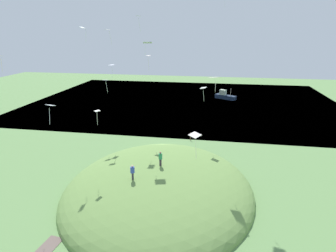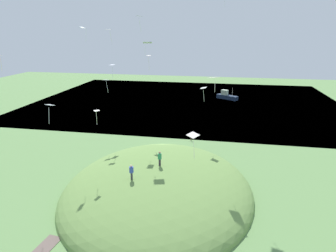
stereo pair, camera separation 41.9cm
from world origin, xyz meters
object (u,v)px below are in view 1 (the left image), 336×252
Objects in this scene: kite_4 at (108,31)px; kite_11 at (195,136)px; mooring_post at (191,136)px; kite_3 at (112,66)px; kite_5 at (148,57)px; person_walking_path at (160,157)px; kite_7 at (50,107)px; kite_2 at (139,17)px; kite_13 at (214,78)px; kite_0 at (97,112)px; kite_9 at (83,29)px; kite_1 at (147,43)px; boat_on_lake at (225,96)px; kite_8 at (203,88)px; kite_10 at (106,81)px; person_near_shore at (132,171)px.

kite_4 is 0.95× the size of kite_11.
kite_4 is 1.57× the size of mooring_post.
kite_5 is at bearing 99.51° from kite_3.
person_walking_path is 0.89× the size of kite_7.
kite_11 is at bearing -80.17° from person_walking_path.
kite_2 is 1.28× the size of kite_13.
kite_2 is at bearing 174.21° from kite_0.
kite_13 is at bearing 83.44° from kite_9.
kite_2 is 0.97× the size of kite_11.
kite_1 is 0.81× the size of kite_3.
kite_2 reaches higher than kite_4.
kite_9 reaches higher than kite_11.
kite_0 is (51.09, -15.54, 8.68)m from boat_on_lake.
person_walking_path is 13.09m from kite_8.
kite_1 is at bearing 52.83° from kite_4.
kite_2 is 5.79m from kite_5.
kite_10 is (1.91, -0.32, -1.97)m from kite_3.
kite_0 is 0.87× the size of kite_7.
kite_2 reaches higher than kite_9.
kite_3 is at bearing -168.01° from kite_0.
kite_4 reaches higher than kite_7.
kite_10 reaches higher than kite_0.
kite_5 is (-15.45, -1.69, 10.51)m from person_near_shore.
kite_1 reaches higher than person_walking_path.
kite_0 reaches higher than mooring_post.
kite_7 reaches higher than mooring_post.
kite_1 is (-10.38, -0.57, 12.70)m from person_near_shore.
kite_9 is (5.90, -14.73, 8.02)m from kite_8.
kite_2 reaches higher than kite_13.
kite_1 is 0.78× the size of kite_8.
kite_9 is at bearing 131.78° from person_walking_path.
kite_4 is at bearing -71.28° from mooring_post.
boat_on_lake is 54.67m from person_near_shore.
kite_8 is at bearing -179.36° from kite_11.
person_near_shore is at bearing -24.77° from kite_8.
kite_9 is 1.10× the size of kite_13.
person_near_shore is at bearing 26.22° from kite_4.
kite_11 is at bearing 52.28° from kite_9.
mooring_post is at bearing -159.86° from kite_8.
kite_5 is (-11.97, -4.05, 10.31)m from person_walking_path.
kite_4 is (-1.33, -0.72, 4.88)m from kite_3.
kite_10 reaches higher than person_near_shore.
boat_on_lake is at bearing 173.52° from kite_8.
boat_on_lake is at bearing 156.98° from kite_9.
kite_13 is at bearing 118.27° from boat_on_lake.
kite_4 is at bearing 105.91° from person_walking_path.
kite_2 is 1.02× the size of kite_4.
boat_on_lake is at bearing 168.86° from mooring_post.
kite_4 reaches higher than kite_13.
person_near_shore is at bearing 62.30° from kite_0.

